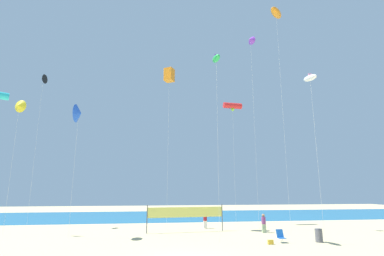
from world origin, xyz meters
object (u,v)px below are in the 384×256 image
kite_yellow_delta (19,106)px  kite_red_tube (233,106)px  kite_blue_delta (79,113)px  kite_green_inflatable (216,59)px  beach_handbag (271,242)px  trash_barrel (319,235)px  kite_violet_delta (251,41)px  beachgoer_plum_shirt (264,223)px  folding_beach_chair (281,236)px  kite_black_delta (43,79)px  beachgoer_maroon_shirt (205,219)px  volleyball_net (186,213)px  kite_orange_box (169,75)px  kite_orange_inflatable (276,13)px  kite_white_inflatable (310,78)px

kite_yellow_delta → kite_red_tube: (21.65, 5.38, 2.52)m
kite_red_tube → kite_blue_delta: bearing=-154.5°
kite_yellow_delta → kite_green_inflatable: size_ratio=0.81×
beach_handbag → trash_barrel: bearing=4.3°
trash_barrel → kite_yellow_delta: size_ratio=0.08×
trash_barrel → kite_violet_delta: (-1.81, 7.02, 19.15)m
beachgoer_plum_shirt → folding_beach_chair: beachgoer_plum_shirt is taller
beachgoer_plum_shirt → kite_black_delta: bearing=152.2°
beachgoer_maroon_shirt → kite_blue_delta: 15.62m
volleyball_net → beach_handbag: volleyball_net is taller
kite_yellow_delta → kite_black_delta: size_ratio=0.72×
folding_beach_chair → kite_black_delta: (-21.59, 11.98, 15.40)m
trash_barrel → beach_handbag: (-3.83, -0.29, -0.32)m
kite_red_tube → kite_violet_delta: size_ratio=0.70×
kite_yellow_delta → kite_orange_box: (13.66, 1.50, 4.43)m
kite_green_inflatable → kite_orange_inflatable: bearing=28.3°
kite_green_inflatable → kite_yellow_delta: bearing=160.6°
beachgoer_plum_shirt → kite_orange_inflatable: (2.32, -0.43, 20.89)m
kite_blue_delta → folding_beach_chair: bearing=-15.2°
beach_handbag → volleyball_net: bearing=125.8°
beachgoer_maroon_shirt → kite_black_delta: 23.46m
kite_white_inflatable → kite_violet_delta: (-1.76, 7.80, 7.35)m
beachgoer_maroon_shirt → kite_black_delta: size_ratio=0.10×
kite_orange_inflatable → kite_violet_delta: size_ratio=1.11×
volleyball_net → kite_yellow_delta: bearing=179.5°
folding_beach_chair → kite_orange_box: kite_orange_box is taller
beachgoer_plum_shirt → kite_blue_delta: bearing=172.1°
beachgoer_maroon_shirt → kite_orange_box: bearing=49.8°
kite_red_tube → beachgoer_plum_shirt: bearing=-86.1°
beach_handbag → folding_beach_chair: bearing=30.4°
beachgoer_maroon_shirt → kite_white_inflatable: (6.59, -9.75, 11.41)m
trash_barrel → kite_black_delta: kite_black_delta is taller
kite_white_inflatable → kite_blue_delta: kite_white_inflatable is taller
kite_white_inflatable → kite_red_tube: kite_red_tube is taller
beach_handbag → kite_red_tube: bearing=83.9°
folding_beach_chair → volleyball_net: size_ratio=0.13×
beachgoer_plum_shirt → volleyball_net: (-6.84, 1.39, 0.77)m
beachgoer_plum_shirt → kite_green_inflatable: 14.95m
beach_handbag → kite_orange_box: (-6.66, 8.61, 15.45)m
kite_red_tube → kite_black_delta: bearing=179.7°
beachgoer_maroon_shirt → kite_orange_box: size_ratio=0.10×
folding_beach_chair → kite_violet_delta: (0.95, 6.69, 19.15)m
folding_beach_chair → kite_yellow_delta: bearing=147.5°
beachgoer_maroon_shirt → folding_beach_chair: (3.87, -8.63, -0.39)m
kite_yellow_delta → kite_orange_inflatable: bearing=-4.6°
beachgoer_maroon_shirt → beach_handbag: bearing=147.1°
beachgoer_plum_shirt → kite_orange_inflatable: 21.02m
kite_orange_inflatable → kite_red_tube: bearing=110.9°
beachgoer_maroon_shirt → kite_white_inflatable: 16.39m
kite_orange_inflatable → beachgoer_plum_shirt: bearing=169.6°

